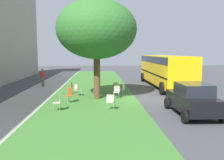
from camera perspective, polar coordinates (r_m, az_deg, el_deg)
ground at (r=16.15m, az=6.76°, el=-4.65°), size 80.00×80.00×0.00m
grass_verge at (r=15.92m, az=-4.70°, el=-4.78°), size 48.00×6.00×0.01m
sidewalk_strip at (r=16.65m, az=-20.08°, el=-4.66°), size 48.00×2.80×0.01m
street_tree at (r=15.92m, az=-3.78°, el=12.22°), size 5.36×5.36×6.70m
chair_0 at (r=12.96m, az=-0.32°, el=-5.11°), size 0.53×0.53×0.88m
chair_1 at (r=18.22m, az=-10.16°, el=-1.75°), size 0.46×0.46×0.88m
chair_2 at (r=13.17m, az=-13.13°, el=-5.10°), size 0.47×0.48×0.88m
chair_3 at (r=17.28m, az=2.52°, el=-2.11°), size 0.56×0.56×0.88m
chair_4 at (r=16.19m, az=1.13°, el=-2.71°), size 0.51×0.51×0.88m
chair_5 at (r=18.13m, az=0.68°, el=-1.68°), size 0.58×0.57×0.88m
chair_6 at (r=17.11m, az=-3.56°, el=-2.20°), size 0.57×0.57×0.88m
chair_7 at (r=17.25m, az=-8.50°, el=-2.19°), size 0.57×0.58×0.88m
chair_8 at (r=18.64m, az=-3.49°, el=-1.46°), size 0.46×0.46×0.88m
chair_9 at (r=15.10m, az=-10.41°, el=-3.52°), size 0.58×0.59×0.88m
parked_car at (r=12.55m, az=19.03°, el=-4.40°), size 3.70×1.92×1.65m
school_bus at (r=22.05m, az=12.72°, el=2.91°), size 10.40×2.80×2.88m
pedestrian_0 at (r=22.71m, az=-16.59°, el=0.79°), size 0.41×0.37×1.69m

